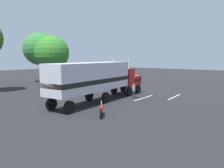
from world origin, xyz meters
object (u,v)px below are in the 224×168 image
object	(u,v)px
semi_truck	(98,78)
motorcycle	(101,110)
tree_center	(39,49)
tree_left	(52,53)
person_bystander	(134,90)

from	to	relation	value
semi_truck	motorcycle	xyz separation A→B (m)	(-4.36, -3.95, -2.04)
tree_center	tree_left	bearing A→B (deg)	-117.56
semi_truck	tree_left	xyz separation A→B (m)	(2.62, 10.53, 2.74)
semi_truck	person_bystander	size ratio (longest dim) A/B	8.75
tree_left	motorcycle	bearing A→B (deg)	-115.71
motorcycle	tree_left	xyz separation A→B (m)	(6.98, 14.49, 4.79)
semi_truck	tree_center	world-z (taller)	tree_center
person_bystander	motorcycle	bearing A→B (deg)	-167.49
person_bystander	tree_center	bearing A→B (deg)	80.46
semi_truck	person_bystander	bearing A→B (deg)	-27.90
semi_truck	tree_center	bearing A→B (deg)	69.17
semi_truck	tree_left	distance (m)	11.20
motorcycle	tree_left	bearing A→B (deg)	64.29
person_bystander	tree_left	world-z (taller)	tree_left
tree_left	semi_truck	bearing A→B (deg)	-103.94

